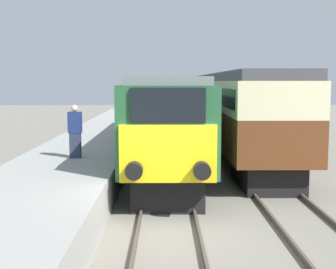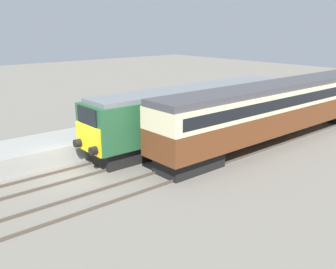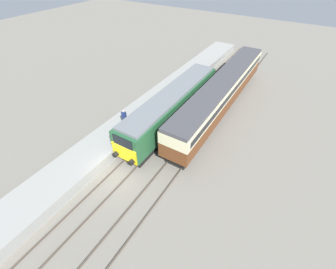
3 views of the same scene
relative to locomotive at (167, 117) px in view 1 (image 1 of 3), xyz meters
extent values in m
plane|color=slate|center=(0.00, -8.55, -2.10)|extent=(120.00, 120.00, 0.00)
cube|color=gray|center=(-3.30, -0.55, -1.58)|extent=(3.50, 50.00, 1.04)
cube|color=#4C4238|center=(-0.72, -3.55, -2.03)|extent=(0.07, 60.00, 0.14)
cube|color=#4C4238|center=(0.72, -3.55, -2.03)|extent=(0.07, 60.00, 0.14)
cube|color=#4C4238|center=(2.68, -3.55, -2.03)|extent=(0.07, 60.00, 0.14)
cube|color=#4C4238|center=(4.12, -3.55, -2.03)|extent=(0.07, 60.00, 0.14)
cube|color=black|center=(0.00, -5.18, -1.60)|extent=(2.03, 4.00, 1.00)
cube|color=black|center=(0.00, 5.26, -1.60)|extent=(2.03, 4.00, 1.00)
cube|color=#235633|center=(0.00, 0.04, 0.13)|extent=(2.70, 15.45, 2.46)
cube|color=yellow|center=(0.00, -7.72, -0.36)|extent=(2.48, 0.10, 1.48)
cube|color=black|center=(0.00, -7.72, 0.87)|extent=(1.89, 0.10, 0.89)
cube|color=slate|center=(0.00, 0.04, 1.48)|extent=(2.38, 14.83, 0.24)
cylinder|color=black|center=(-0.85, -7.93, -0.75)|extent=(0.44, 0.35, 0.44)
cylinder|color=black|center=(0.85, -7.93, -0.75)|extent=(0.44, 0.35, 0.44)
cube|color=black|center=(3.40, -3.62, -1.63)|extent=(1.89, 3.60, 0.95)
cube|color=black|center=(3.40, 13.59, -1.63)|extent=(1.89, 3.60, 0.95)
cube|color=brown|center=(3.40, 4.98, -0.41)|extent=(2.70, 21.61, 1.47)
cube|color=beige|center=(3.40, 4.98, 0.90)|extent=(2.71, 21.61, 1.16)
cube|color=black|center=(3.40, 4.98, 0.90)|extent=(2.75, 20.75, 0.64)
cube|color=#424247|center=(3.40, 4.98, 1.66)|extent=(2.48, 21.61, 0.36)
cube|color=#2D334C|center=(-3.05, -4.05, -0.64)|extent=(0.36, 0.24, 0.83)
cube|color=navy|center=(-3.05, -4.05, 0.12)|extent=(0.44, 0.26, 0.70)
sphere|color=beige|center=(-3.05, -4.05, 0.58)|extent=(0.23, 0.23, 0.23)
camera|label=1|loc=(-0.07, -19.44, 1.47)|focal=50.00mm
camera|label=2|loc=(16.98, -16.68, 5.35)|focal=40.00mm
camera|label=3|loc=(9.81, -16.92, 12.64)|focal=24.00mm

